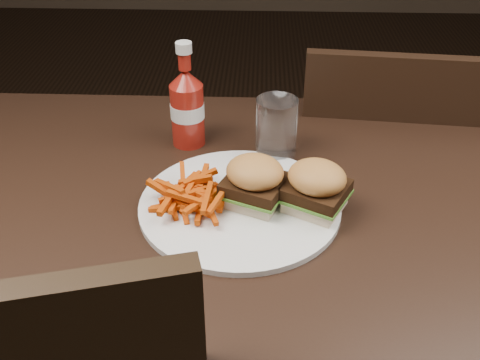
{
  "coord_description": "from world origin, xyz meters",
  "views": [
    {
      "loc": [
        0.02,
        -0.8,
        1.32
      ],
      "look_at": [
        -0.01,
        -0.02,
        0.8
      ],
      "focal_mm": 42.0,
      "sensor_mm": 36.0,
      "label": 1
    }
  ],
  "objects_px": {
    "plate": "(240,205)",
    "tumbler": "(276,130)",
    "ketchup_bottle": "(188,116)",
    "dining_table": "(247,206)",
    "chair_far": "(373,188)"
  },
  "relations": [
    {
      "from": "plate",
      "to": "ketchup_bottle",
      "type": "xyz_separation_m",
      "value": [
        -0.11,
        0.22,
        0.06
      ]
    },
    {
      "from": "dining_table",
      "to": "tumbler",
      "type": "xyz_separation_m",
      "value": [
        0.05,
        0.15,
        0.08
      ]
    },
    {
      "from": "chair_far",
      "to": "ketchup_bottle",
      "type": "distance_m",
      "value": 0.68
    },
    {
      "from": "dining_table",
      "to": "tumbler",
      "type": "bearing_deg",
      "value": 70.98
    },
    {
      "from": "tumbler",
      "to": "plate",
      "type": "bearing_deg",
      "value": -109.46
    },
    {
      "from": "dining_table",
      "to": "tumbler",
      "type": "relative_size",
      "value": 9.66
    },
    {
      "from": "chair_far",
      "to": "tumbler",
      "type": "height_order",
      "value": "tumbler"
    },
    {
      "from": "chair_far",
      "to": "plate",
      "type": "relative_size",
      "value": 1.27
    },
    {
      "from": "plate",
      "to": "tumbler",
      "type": "distance_m",
      "value": 0.2
    },
    {
      "from": "chair_far",
      "to": "plate",
      "type": "xyz_separation_m",
      "value": [
        -0.35,
        -0.53,
        0.33
      ]
    },
    {
      "from": "ketchup_bottle",
      "to": "tumbler",
      "type": "bearing_deg",
      "value": -12.41
    },
    {
      "from": "dining_table",
      "to": "tumbler",
      "type": "height_order",
      "value": "tumbler"
    },
    {
      "from": "ketchup_bottle",
      "to": "tumbler",
      "type": "xyz_separation_m",
      "value": [
        0.17,
        -0.04,
        -0.01
      ]
    },
    {
      "from": "dining_table",
      "to": "tumbler",
      "type": "distance_m",
      "value": 0.17
    },
    {
      "from": "chair_far",
      "to": "ketchup_bottle",
      "type": "bearing_deg",
      "value": 39.65
    }
  ]
}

